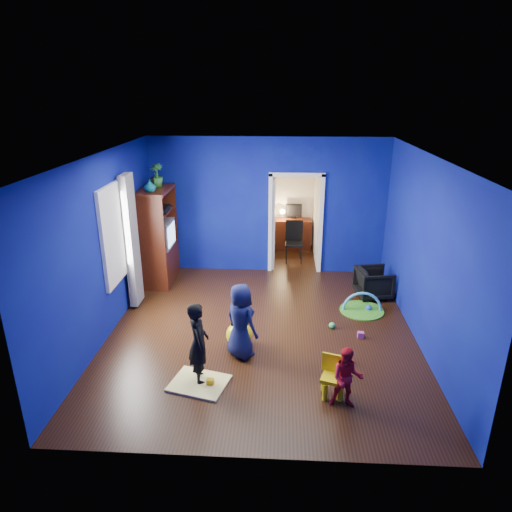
# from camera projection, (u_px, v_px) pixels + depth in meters

# --- Properties ---
(floor) EXTENTS (5.00, 5.50, 0.01)m
(floor) POSITION_uv_depth(u_px,v_px,m) (261.00, 332.00, 7.60)
(floor) COLOR black
(floor) RESTS_ON ground
(ceiling) EXTENTS (5.00, 5.50, 0.01)m
(ceiling) POSITION_uv_depth(u_px,v_px,m) (262.00, 156.00, 6.58)
(ceiling) COLOR white
(ceiling) RESTS_ON wall_back
(wall_back) EXTENTS (5.00, 0.02, 2.90)m
(wall_back) POSITION_uv_depth(u_px,v_px,m) (268.00, 207.00, 9.66)
(wall_back) COLOR navy
(wall_back) RESTS_ON floor
(wall_front) EXTENTS (5.00, 0.02, 2.90)m
(wall_front) POSITION_uv_depth(u_px,v_px,m) (250.00, 344.00, 4.52)
(wall_front) COLOR navy
(wall_front) RESTS_ON floor
(wall_left) EXTENTS (0.02, 5.50, 2.90)m
(wall_left) POSITION_uv_depth(u_px,v_px,m) (104.00, 247.00, 7.22)
(wall_left) COLOR navy
(wall_left) RESTS_ON floor
(wall_right) EXTENTS (0.02, 5.50, 2.90)m
(wall_right) POSITION_uv_depth(u_px,v_px,m) (425.00, 253.00, 6.96)
(wall_right) COLOR navy
(wall_right) RESTS_ON floor
(alcove) EXTENTS (1.00, 1.75, 2.50)m
(alcove) POSITION_uv_depth(u_px,v_px,m) (295.00, 206.00, 10.52)
(alcove) COLOR silver
(alcove) RESTS_ON floor
(armchair) EXTENTS (0.73, 0.72, 0.58)m
(armchair) POSITION_uv_depth(u_px,v_px,m) (374.00, 283.00, 8.78)
(armchair) COLOR black
(armchair) RESTS_ON floor
(child_black) EXTENTS (0.40, 0.50, 1.18)m
(child_black) POSITION_uv_depth(u_px,v_px,m) (199.00, 343.00, 6.16)
(child_black) COLOR black
(child_black) RESTS_ON floor
(child_navy) EXTENTS (0.67, 0.66, 1.17)m
(child_navy) POSITION_uv_depth(u_px,v_px,m) (241.00, 321.00, 6.74)
(child_navy) COLOR black
(child_navy) RESTS_ON floor
(toddler_red) EXTENTS (0.42, 0.34, 0.83)m
(toddler_red) POSITION_uv_depth(u_px,v_px,m) (347.00, 378.00, 5.71)
(toddler_red) COLOR red
(toddler_red) RESTS_ON floor
(vase) EXTENTS (0.26, 0.26, 0.23)m
(vase) POSITION_uv_depth(u_px,v_px,m) (150.00, 186.00, 8.61)
(vase) COLOR #0C5866
(vase) RESTS_ON tv_armoire
(potted_plant) EXTENTS (0.28, 0.28, 0.45)m
(potted_plant) POSITION_uv_depth(u_px,v_px,m) (157.00, 175.00, 9.06)
(potted_plant) COLOR #308634
(potted_plant) RESTS_ON tv_armoire
(tv_armoire) EXTENTS (0.58, 1.14, 1.96)m
(tv_armoire) POSITION_uv_depth(u_px,v_px,m) (158.00, 236.00, 9.28)
(tv_armoire) COLOR #371509
(tv_armoire) RESTS_ON floor
(crt_tv) EXTENTS (0.46, 0.70, 0.54)m
(crt_tv) POSITION_uv_depth(u_px,v_px,m) (160.00, 234.00, 9.26)
(crt_tv) COLOR silver
(crt_tv) RESTS_ON tv_armoire
(yellow_blanket) EXTENTS (0.88, 0.77, 0.03)m
(yellow_blanket) POSITION_uv_depth(u_px,v_px,m) (199.00, 383.00, 6.26)
(yellow_blanket) COLOR #F2E07A
(yellow_blanket) RESTS_ON floor
(hopper_ball) EXTENTS (0.41, 0.41, 0.41)m
(hopper_ball) POSITION_uv_depth(u_px,v_px,m) (239.00, 335.00, 7.11)
(hopper_ball) COLOR yellow
(hopper_ball) RESTS_ON floor
(kid_chair) EXTENTS (0.35, 0.35, 0.50)m
(kid_chair) POSITION_uv_depth(u_px,v_px,m) (333.00, 379.00, 5.96)
(kid_chair) COLOR yellow
(kid_chair) RESTS_ON floor
(play_mat) EXTENTS (0.79, 0.79, 0.02)m
(play_mat) POSITION_uv_depth(u_px,v_px,m) (362.00, 310.00, 8.31)
(play_mat) COLOR green
(play_mat) RESTS_ON floor
(toy_arch) EXTENTS (0.72, 0.05, 0.72)m
(toy_arch) POSITION_uv_depth(u_px,v_px,m) (362.00, 310.00, 8.31)
(toy_arch) COLOR #3F8CD8
(toy_arch) RESTS_ON floor
(window_left) EXTENTS (0.03, 0.95, 1.55)m
(window_left) POSITION_uv_depth(u_px,v_px,m) (112.00, 235.00, 7.51)
(window_left) COLOR white
(window_left) RESTS_ON wall_left
(curtain) EXTENTS (0.14, 0.42, 2.40)m
(curtain) POSITION_uv_depth(u_px,v_px,m) (131.00, 241.00, 8.13)
(curtain) COLOR slate
(curtain) RESTS_ON floor
(doorway) EXTENTS (1.16, 0.10, 2.10)m
(doorway) POSITION_uv_depth(u_px,v_px,m) (295.00, 225.00, 9.77)
(doorway) COLOR white
(doorway) RESTS_ON floor
(study_desk) EXTENTS (0.88, 0.44, 0.75)m
(study_desk) POSITION_uv_depth(u_px,v_px,m) (293.00, 234.00, 11.42)
(study_desk) COLOR #3D140A
(study_desk) RESTS_ON floor
(desk_monitor) EXTENTS (0.40, 0.05, 0.32)m
(desk_monitor) POSITION_uv_depth(u_px,v_px,m) (294.00, 210.00, 11.33)
(desk_monitor) COLOR black
(desk_monitor) RESTS_ON study_desk
(desk_lamp) EXTENTS (0.14, 0.14, 0.14)m
(desk_lamp) POSITION_uv_depth(u_px,v_px,m) (282.00, 212.00, 11.29)
(desk_lamp) COLOR #FFD88C
(desk_lamp) RESTS_ON study_desk
(folding_chair) EXTENTS (0.40, 0.40, 0.92)m
(folding_chair) POSITION_uv_depth(u_px,v_px,m) (294.00, 243.00, 10.49)
(folding_chair) COLOR black
(folding_chair) RESTS_ON floor
(book_shelf) EXTENTS (0.88, 0.24, 0.04)m
(book_shelf) POSITION_uv_depth(u_px,v_px,m) (295.00, 167.00, 10.95)
(book_shelf) COLOR white
(book_shelf) RESTS_ON study_desk
(toy_0) EXTENTS (0.10, 0.08, 0.10)m
(toy_0) POSITION_uv_depth(u_px,v_px,m) (347.00, 359.00, 6.75)
(toy_0) COLOR #E55626
(toy_0) RESTS_ON floor
(toy_1) EXTENTS (0.11, 0.11, 0.11)m
(toy_1) POSITION_uv_depth(u_px,v_px,m) (369.00, 308.00, 8.31)
(toy_1) COLOR blue
(toy_1) RESTS_ON floor
(toy_2) EXTENTS (0.10, 0.08, 0.10)m
(toy_2) POSITION_uv_depth(u_px,v_px,m) (210.00, 382.00, 6.22)
(toy_2) COLOR #EDB70C
(toy_2) RESTS_ON floor
(toy_3) EXTENTS (0.11, 0.11, 0.11)m
(toy_3) POSITION_uv_depth(u_px,v_px,m) (332.00, 325.00, 7.70)
(toy_3) COLOR green
(toy_3) RESTS_ON floor
(toy_4) EXTENTS (0.10, 0.08, 0.10)m
(toy_4) POSITION_uv_depth(u_px,v_px,m) (361.00, 335.00, 7.41)
(toy_4) COLOR #B74491
(toy_4) RESTS_ON floor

